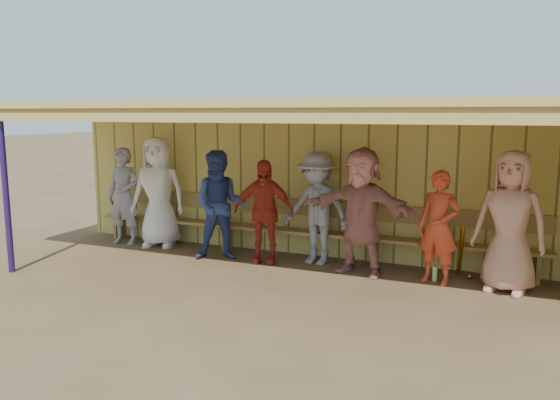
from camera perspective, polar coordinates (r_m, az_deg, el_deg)
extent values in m
plane|color=brown|center=(8.10, -0.97, -7.72)|extent=(90.00, 90.00, 0.00)
imported|color=gray|center=(10.16, -16.02, 0.41)|extent=(0.65, 0.44, 1.74)
imported|color=white|center=(9.80, -12.59, 0.82)|extent=(1.07, 0.83, 1.94)
imported|color=navy|center=(8.76, -6.27, -0.56)|extent=(1.05, 0.95, 1.76)
imported|color=#B42F1C|center=(8.54, -1.73, -1.20)|extent=(1.02, 0.60, 1.63)
imported|color=gray|center=(8.48, 3.89, -0.87)|extent=(1.23, 0.85, 1.76)
imported|color=tan|center=(7.98, 8.46, -1.17)|extent=(1.81, 0.87, 1.87)
imported|color=red|center=(7.80, 16.23, -2.76)|extent=(0.66, 0.52, 1.58)
imported|color=tan|center=(7.69, 22.91, -2.13)|extent=(1.03, 0.79, 1.88)
cube|color=#D9C15C|center=(9.07, 2.45, 1.86)|extent=(8.60, 0.20, 2.40)
cube|color=#AF9748|center=(7.75, -1.02, 9.89)|extent=(8.80, 3.20, 0.10)
cube|color=#AF9748|center=(6.41, -6.50, 8.83)|extent=(8.80, 0.10, 0.18)
cube|color=#AF9748|center=(9.91, -21.77, 8.27)|extent=(0.08, 3.00, 0.16)
cube|color=#AF9748|center=(9.27, -17.53, 8.48)|extent=(0.08, 3.00, 0.16)
cube|color=#AF9748|center=(8.69, -12.69, 8.66)|extent=(0.08, 3.00, 0.16)
cube|color=#AF9748|center=(8.18, -7.19, 8.80)|extent=(0.08, 3.00, 0.16)
cube|color=#AF9748|center=(7.75, -1.01, 8.85)|extent=(0.08, 3.00, 0.16)
cube|color=#AF9748|center=(7.42, 5.80, 8.80)|extent=(0.08, 3.00, 0.16)
cube|color=#AF9748|center=(7.20, 13.13, 8.60)|extent=(0.08, 3.00, 0.16)
cube|color=#AF9748|center=(7.10, 20.78, 8.25)|extent=(0.08, 3.00, 0.16)
cylinder|color=navy|center=(8.89, -26.73, 0.73)|extent=(0.09, 0.09, 2.40)
cube|color=#9D7F43|center=(8.94, 1.77, -3.29)|extent=(7.60, 0.32, 0.05)
cube|color=#9D7F43|center=(9.01, 2.14, -0.76)|extent=(7.60, 0.04, 0.26)
cube|color=#9D7F43|center=(10.78, -16.41, -2.73)|extent=(0.06, 0.29, 0.40)
cube|color=#9D7F43|center=(9.52, -5.54, -3.95)|extent=(0.06, 0.29, 0.40)
cube|color=#9D7F43|center=(8.63, 9.83, -5.42)|extent=(0.06, 0.29, 0.40)
cube|color=#9D7F43|center=(8.44, 25.37, -6.51)|extent=(0.06, 0.29, 0.40)
cylinder|color=gold|center=(8.20, 18.35, -5.07)|extent=(0.13, 0.41, 0.80)
sphere|color=orange|center=(8.29, 19.21, -7.55)|extent=(0.08, 0.08, 0.08)
ellipsoid|color=#593319|center=(9.45, -6.23, -2.09)|extent=(0.30, 0.24, 0.14)
ellipsoid|color=#593319|center=(10.14, -12.67, -1.49)|extent=(0.30, 0.24, 0.14)
ellipsoid|color=#593319|center=(8.74, 4.18, -2.98)|extent=(0.30, 0.24, 0.14)
cylinder|color=#97C361|center=(8.62, 9.11, -2.95)|extent=(0.07, 0.07, 0.22)
cylinder|color=gold|center=(8.44, 16.28, -3.47)|extent=(0.07, 0.07, 0.22)
cylinder|color=#9ECD66|center=(8.02, 15.87, -7.43)|extent=(0.07, 0.07, 0.22)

